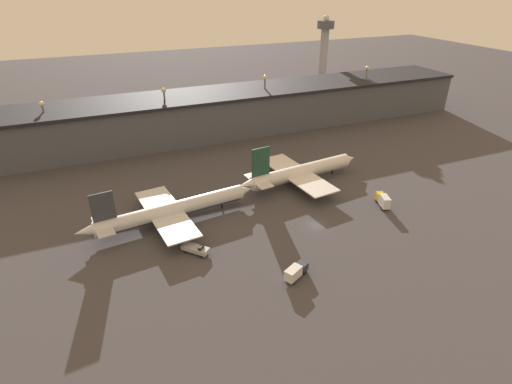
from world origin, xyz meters
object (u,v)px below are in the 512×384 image
Objects in this scene: service_vehicle_1 at (383,200)px; service_vehicle_0 at (296,271)px; airplane_0 at (171,210)px; airplane_1 at (300,172)px; control_tower at (324,49)px; service_vehicle_2 at (196,249)px.

service_vehicle_0 is at bearing 133.39° from service_vehicle_1.
airplane_1 is (42.93, 7.14, 0.22)m from airplane_0.
control_tower reaches higher than airplane_0.
airplane_1 is 27.03m from service_vehicle_1.
control_tower is at bearing 29.22° from service_vehicle_0.
airplane_0 is 1.20× the size of control_tower.
airplane_1 is at bearing 77.93° from service_vehicle_2.
airplane_0 is 6.88× the size of service_vehicle_1.
service_vehicle_1 is at bearing -63.20° from airplane_1.
service_vehicle_0 is (-22.88, -40.36, -2.02)m from airplane_1.
service_vehicle_0 is at bearing 4.33° from service_vehicle_2.
service_vehicle_0 is 41.76m from service_vehicle_1.
service_vehicle_1 is 55.61m from service_vehicle_2.
airplane_0 is at bearing -177.21° from airplane_1.
service_vehicle_0 is (20.05, -33.22, -1.80)m from airplane_0.
airplane_1 is 6.28× the size of service_vehicle_1.
control_tower is (106.19, 119.51, 22.52)m from service_vehicle_2.
control_tower is at bearing 37.04° from airplane_0.
service_vehicle_2 is at bearing 108.68° from service_vehicle_1.
service_vehicle_1 is 1.06× the size of service_vehicle_2.
airplane_0 is 1.10× the size of airplane_1.
service_vehicle_1 is (37.75, 17.86, 0.28)m from service_vehicle_0.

